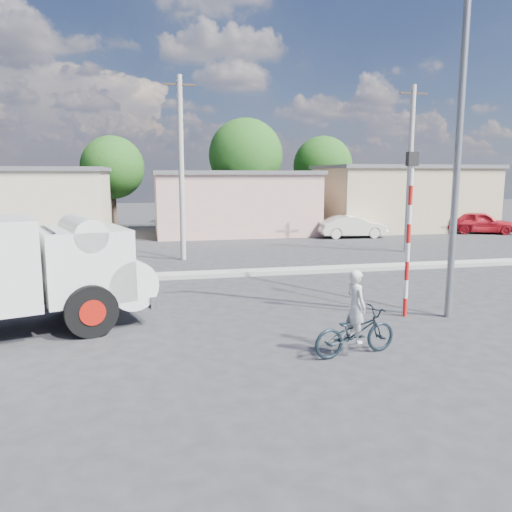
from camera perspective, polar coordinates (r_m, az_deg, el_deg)
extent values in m
plane|color=#29282B|center=(11.60, 6.08, -9.79)|extent=(120.00, 120.00, 0.00)
cube|color=#99968E|center=(19.08, -1.45, -1.92)|extent=(40.00, 0.80, 0.16)
cylinder|color=black|center=(12.38, -18.34, -5.99)|extent=(1.29, 0.72, 1.24)
cylinder|color=red|center=(12.38, -18.34, -5.99)|extent=(0.70, 0.57, 0.61)
cylinder|color=black|center=(14.65, -20.27, -3.77)|extent=(1.29, 0.72, 1.24)
cylinder|color=red|center=(14.65, -20.27, -3.77)|extent=(0.70, 0.57, 0.61)
cube|color=silver|center=(13.34, -19.13, -0.74)|extent=(2.64, 2.82, 1.75)
cylinder|color=silver|center=(13.64, -15.07, -2.51)|extent=(1.89, 2.58, 1.24)
cylinder|color=silver|center=(13.23, -19.31, 2.63)|extent=(1.46, 2.44, 0.79)
cube|color=silver|center=(13.85, -13.19, -4.16)|extent=(0.90, 2.35, 0.32)
cube|color=black|center=(13.14, -22.62, 1.15)|extent=(0.68, 1.85, 0.79)
imported|color=black|center=(10.82, 11.25, -8.51)|extent=(2.01, 1.00, 1.01)
imported|color=silver|center=(10.74, 11.29, -7.17)|extent=(0.46, 0.62, 1.54)
imported|color=beige|center=(30.97, 10.93, 3.32)|extent=(4.15, 1.66, 1.34)
imported|color=#AF141F|center=(35.77, 24.25, 3.52)|extent=(4.56, 3.21, 1.44)
cylinder|color=red|center=(14.09, 16.66, -5.63)|extent=(0.11, 0.11, 0.50)
cylinder|color=white|center=(13.98, 16.76, -3.65)|extent=(0.11, 0.11, 0.50)
cylinder|color=red|center=(13.88, 16.85, -1.63)|extent=(0.11, 0.11, 0.50)
cylinder|color=white|center=(13.80, 16.95, 0.41)|extent=(0.11, 0.11, 0.50)
cylinder|color=red|center=(13.73, 17.04, 2.47)|extent=(0.11, 0.11, 0.50)
cylinder|color=white|center=(13.69, 17.14, 4.55)|extent=(0.11, 0.11, 0.50)
cylinder|color=red|center=(13.66, 17.24, 6.64)|extent=(0.11, 0.11, 0.50)
cylinder|color=white|center=(13.65, 17.34, 8.73)|extent=(0.11, 0.11, 0.50)
cube|color=black|center=(13.65, 17.43, 10.54)|extent=(0.28, 0.18, 0.36)
cylinder|color=slate|center=(13.99, 22.12, 11.56)|extent=(0.18, 0.18, 9.00)
cube|color=beige|center=(33.54, -27.01, 5.20)|extent=(12.00, 7.00, 4.00)
cube|color=#CE998E|center=(32.91, -2.61, 5.96)|extent=(10.00, 7.00, 3.80)
cube|color=#59595B|center=(32.86, -2.63, 9.48)|extent=(10.30, 7.30, 0.24)
cube|color=tan|center=(36.85, 16.23, 6.26)|extent=(11.00, 7.00, 4.20)
cube|color=#59595B|center=(36.82, 16.39, 9.71)|extent=(11.30, 7.30, 0.24)
cylinder|color=#38281E|center=(39.53, -15.93, 5.92)|extent=(0.36, 0.36, 3.47)
sphere|color=#2C641E|center=(39.48, -16.09, 9.70)|extent=(4.71, 4.71, 4.71)
cylinder|color=#38281E|center=(39.16, -1.18, 6.78)|extent=(0.36, 0.36, 4.20)
sphere|color=#2C641E|center=(39.15, -1.20, 11.39)|extent=(5.70, 5.70, 5.70)
cylinder|color=#38281E|center=(42.96, 7.56, 6.54)|extent=(0.36, 0.36, 3.64)
sphere|color=#2C641E|center=(42.92, 7.64, 10.19)|extent=(4.94, 4.94, 4.94)
cylinder|color=#99968E|center=(22.45, -8.53, 9.71)|extent=(0.24, 0.24, 8.00)
cube|color=#38281E|center=(22.77, -8.76, 18.81)|extent=(1.40, 0.08, 0.08)
cylinder|color=#99968E|center=(25.64, 17.17, 9.34)|extent=(0.24, 0.24, 8.00)
cube|color=#38281E|center=(25.93, 17.56, 17.31)|extent=(1.40, 0.08, 0.08)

